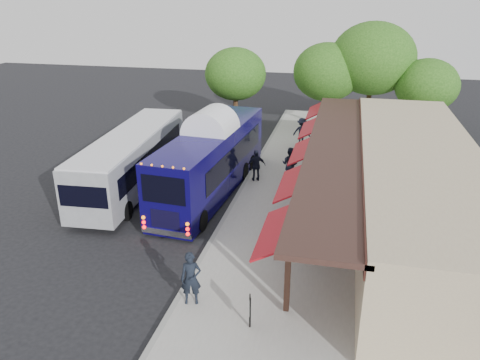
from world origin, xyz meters
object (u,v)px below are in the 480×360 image
Objects in this scene: ped_a at (191,279)px; ped_d at (302,132)px; ped_b at (290,164)px; city_bus at (132,158)px; ped_c at (256,166)px; sign_board at (250,308)px; coach_bus at (211,157)px.

ped_d is (1.78, 18.21, 0.01)m from ped_a.
city_bus is at bearing 33.04° from ped_b.
ped_b is at bearing 103.23° from ped_d.
ped_a is 11.29m from ped_c.
coach_bus is at bearing 98.93° from sign_board.
ped_d is at bearing 68.48° from ped_a.
ped_a reaches higher than ped_c.
coach_bus reaches higher than ped_b.
ped_c is 12.27m from sign_board.
city_bus is 8.54m from ped_b.
city_bus is 12.10m from ped_d.
coach_bus is 11.23m from sign_board.
ped_d reaches higher than sign_board.
ped_a is at bearing 66.70° from ped_c.
ped_a is 0.99× the size of ped_d.
city_bus reaches higher than ped_a.
ped_c reaches higher than sign_board.
ped_a is 11.75m from ped_b.
ped_d is 19.01m from sign_board.
coach_bus is 5.82× the size of ped_b.
ped_b is 1.02× the size of ped_d.
ped_a is (2.05, -9.57, -0.84)m from coach_bus.
coach_bus is 6.48× the size of ped_c.
ped_b is 1.85m from ped_c.
ped_c is 7.15m from ped_d.
ped_c is at bearing 86.95° from sign_board.
ped_c is (-1.82, -0.32, -0.10)m from ped_b.
sign_board is at bearing -35.89° from ped_a.
coach_bus is at bearing 16.70° from ped_c.
ped_c is 1.64× the size of sign_board.
ped_a is at bearing 98.38° from ped_b.
ped_c is at bearing 44.45° from coach_bus.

